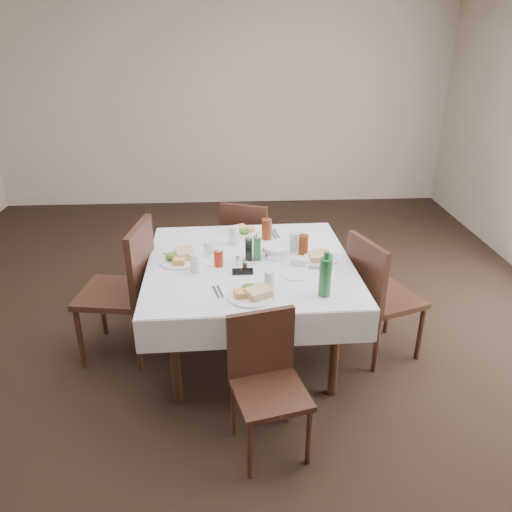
# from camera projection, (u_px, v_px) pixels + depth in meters

# --- Properties ---
(ground_plane) EXTENTS (7.00, 7.00, 0.00)m
(ground_plane) POSITION_uv_depth(u_px,v_px,m) (224.00, 344.00, 3.90)
(ground_plane) COLOR black
(room_shell) EXTENTS (6.04, 7.04, 2.80)m
(room_shell) POSITION_uv_depth(u_px,v_px,m) (217.00, 121.00, 3.19)
(room_shell) COLOR #C2B3A0
(room_shell) RESTS_ON ground
(dining_table) EXTENTS (1.46, 1.46, 0.76)m
(dining_table) POSITION_uv_depth(u_px,v_px,m) (250.00, 271.00, 3.53)
(dining_table) COLOR black
(dining_table) RESTS_ON ground
(chair_north) EXTENTS (0.54, 0.54, 0.89)m
(chair_north) POSITION_uv_depth(u_px,v_px,m) (247.00, 241.00, 4.48)
(chair_north) COLOR black
(chair_north) RESTS_ON ground
(chair_south) EXTENTS (0.48, 0.48, 0.83)m
(chair_south) POSITION_uv_depth(u_px,v_px,m) (266.00, 374.00, 2.82)
(chair_south) COLOR black
(chair_south) RESTS_ON ground
(chair_east) EXTENTS (0.57, 0.57, 0.94)m
(chair_east) POSITION_uv_depth(u_px,v_px,m) (376.00, 291.00, 3.57)
(chair_east) COLOR black
(chair_east) RESTS_ON ground
(chair_west) EXTENTS (0.56, 0.56, 1.04)m
(chair_west) POSITION_uv_depth(u_px,v_px,m) (127.00, 283.00, 3.57)
(chair_west) COLOR black
(chair_west) RESTS_ON ground
(meal_north) EXTENTS (0.23, 0.23, 0.05)m
(meal_north) POSITION_uv_depth(u_px,v_px,m) (243.00, 231.00, 3.98)
(meal_north) COLOR white
(meal_north) RESTS_ON dining_table
(meal_south) EXTENTS (0.29, 0.29, 0.06)m
(meal_south) POSITION_uv_depth(u_px,v_px,m) (252.00, 293.00, 3.03)
(meal_south) COLOR white
(meal_south) RESTS_ON dining_table
(meal_east) EXTENTS (0.25, 0.25, 0.05)m
(meal_east) POSITION_uv_depth(u_px,v_px,m) (321.00, 257.00, 3.52)
(meal_east) COLOR white
(meal_east) RESTS_ON dining_table
(meal_west) EXTENTS (0.30, 0.30, 0.07)m
(meal_west) POSITION_uv_depth(u_px,v_px,m) (181.00, 258.00, 3.50)
(meal_west) COLOR white
(meal_west) RESTS_ON dining_table
(side_plate_a) EXTENTS (0.15, 0.15, 0.01)m
(side_plate_a) POSITION_uv_depth(u_px,v_px,m) (213.00, 244.00, 3.77)
(side_plate_a) COLOR white
(side_plate_a) RESTS_ON dining_table
(side_plate_b) EXTENTS (0.16, 0.16, 0.01)m
(side_plate_b) POSITION_uv_depth(u_px,v_px,m) (295.00, 276.00, 3.29)
(side_plate_b) COLOR white
(side_plate_b) RESTS_ON dining_table
(water_n) EXTENTS (0.08, 0.08, 0.14)m
(water_n) POSITION_uv_depth(u_px,v_px,m) (234.00, 236.00, 3.75)
(water_n) COLOR silver
(water_n) RESTS_ON dining_table
(water_s) EXTENTS (0.06, 0.06, 0.12)m
(water_s) POSITION_uv_depth(u_px,v_px,m) (269.00, 280.00, 3.12)
(water_s) COLOR silver
(water_s) RESTS_ON dining_table
(water_e) EXTENTS (0.07, 0.07, 0.14)m
(water_e) POSITION_uv_depth(u_px,v_px,m) (294.00, 241.00, 3.65)
(water_e) COLOR silver
(water_e) RESTS_ON dining_table
(water_w) EXTENTS (0.07, 0.07, 0.13)m
(water_w) POSITION_uv_depth(u_px,v_px,m) (196.00, 263.00, 3.33)
(water_w) COLOR silver
(water_w) RESTS_ON dining_table
(iced_tea_a) EXTENTS (0.08, 0.08, 0.16)m
(iced_tea_a) POSITION_uv_depth(u_px,v_px,m) (267.00, 229.00, 3.84)
(iced_tea_a) COLOR #65260F
(iced_tea_a) RESTS_ON dining_table
(iced_tea_b) EXTENTS (0.07, 0.07, 0.14)m
(iced_tea_b) POSITION_uv_depth(u_px,v_px,m) (303.00, 245.00, 3.59)
(iced_tea_b) COLOR #65260F
(iced_tea_b) RESTS_ON dining_table
(bread_basket) EXTENTS (0.21, 0.21, 0.07)m
(bread_basket) POSITION_uv_depth(u_px,v_px,m) (277.00, 251.00, 3.58)
(bread_basket) COLOR silver
(bread_basket) RESTS_ON dining_table
(oil_cruet_dark) EXTENTS (0.05, 0.05, 0.20)m
(oil_cruet_dark) POSITION_uv_depth(u_px,v_px,m) (249.00, 249.00, 3.49)
(oil_cruet_dark) COLOR black
(oil_cruet_dark) RESTS_ON dining_table
(oil_cruet_green) EXTENTS (0.05, 0.05, 0.21)m
(oil_cruet_green) POSITION_uv_depth(u_px,v_px,m) (257.00, 248.00, 3.49)
(oil_cruet_green) COLOR #276C3A
(oil_cruet_green) RESTS_ON dining_table
(ketchup_bottle) EXTENTS (0.06, 0.06, 0.13)m
(ketchup_bottle) POSITION_uv_depth(u_px,v_px,m) (218.00, 258.00, 3.41)
(ketchup_bottle) COLOR #AA1D15
(ketchup_bottle) RESTS_ON dining_table
(salt_shaker) EXTENTS (0.03, 0.03, 0.07)m
(salt_shaker) POSITION_uv_depth(u_px,v_px,m) (237.00, 261.00, 3.43)
(salt_shaker) COLOR white
(salt_shaker) RESTS_ON dining_table
(pepper_shaker) EXTENTS (0.03, 0.03, 0.08)m
(pepper_shaker) POSITION_uv_depth(u_px,v_px,m) (245.00, 266.00, 3.35)
(pepper_shaker) COLOR #443026
(pepper_shaker) RESTS_ON dining_table
(coffee_mug) EXTENTS (0.14, 0.13, 0.10)m
(coffee_mug) POSITION_uv_depth(u_px,v_px,m) (210.00, 249.00, 3.59)
(coffee_mug) COLOR white
(coffee_mug) RESTS_ON dining_table
(sunglasses) EXTENTS (0.14, 0.05, 0.03)m
(sunglasses) POSITION_uv_depth(u_px,v_px,m) (243.00, 272.00, 3.32)
(sunglasses) COLOR black
(sunglasses) RESTS_ON dining_table
(green_bottle) EXTENTS (0.08, 0.08, 0.29)m
(green_bottle) POSITION_uv_depth(u_px,v_px,m) (325.00, 277.00, 3.01)
(green_bottle) COLOR #276C3A
(green_bottle) RESTS_ON dining_table
(sugar_caddy) EXTENTS (0.12, 0.09, 0.05)m
(sugar_caddy) POSITION_uv_depth(u_px,v_px,m) (298.00, 261.00, 3.44)
(sugar_caddy) COLOR white
(sugar_caddy) RESTS_ON dining_table
(cutlery_n) EXTENTS (0.07, 0.19, 0.01)m
(cutlery_n) POSITION_uv_depth(u_px,v_px,m) (275.00, 234.00, 3.95)
(cutlery_n) COLOR silver
(cutlery_n) RESTS_ON dining_table
(cutlery_s) EXTENTS (0.08, 0.17, 0.01)m
(cutlery_s) POSITION_uv_depth(u_px,v_px,m) (218.00, 292.00, 3.09)
(cutlery_s) COLOR silver
(cutlery_s) RESTS_ON dining_table
(cutlery_e) EXTENTS (0.17, 0.07, 0.01)m
(cutlery_e) POSITION_uv_depth(u_px,v_px,m) (321.00, 269.00, 3.39)
(cutlery_e) COLOR silver
(cutlery_e) RESTS_ON dining_table
(cutlery_w) EXTENTS (0.21, 0.06, 0.01)m
(cutlery_w) POSITION_uv_depth(u_px,v_px,m) (177.00, 255.00, 3.59)
(cutlery_w) COLOR silver
(cutlery_w) RESTS_ON dining_table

